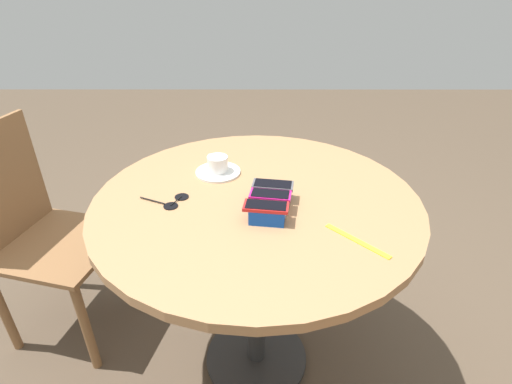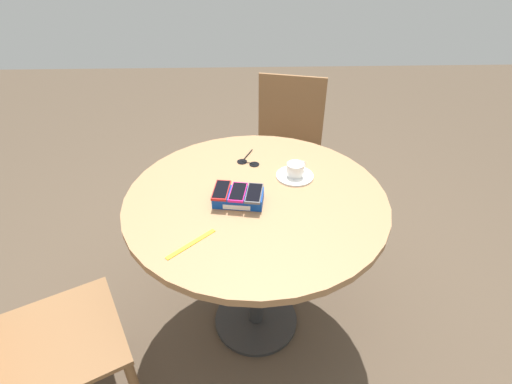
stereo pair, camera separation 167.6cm
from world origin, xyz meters
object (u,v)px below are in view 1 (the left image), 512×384
saucer (218,172)px  lanyard_strap (356,241)px  phone_magenta (270,195)px  chair_near_window (43,234)px  phone_box (269,203)px  phone_gray (272,185)px  coffee_cup (217,163)px  sunglasses (173,201)px  round_table (256,227)px  phone_red (265,206)px

saucer → lanyard_strap: size_ratio=0.78×
phone_magenta → chair_near_window: size_ratio=0.14×
phone_box → saucer: phone_box is taller
phone_gray → saucer: phone_gray is taller
coffee_cup → chair_near_window: 0.80m
coffee_cup → sunglasses: size_ratio=0.57×
phone_box → phone_gray: 0.07m
phone_magenta → phone_gray: 0.06m
coffee_cup → lanyard_strap: bearing=-134.3°
round_table → phone_gray: phone_gray is taller
round_table → lanyard_strap: bearing=-130.1°
coffee_cup → lanyard_strap: coffee_cup is taller
round_table → phone_red: bearing=-168.5°
round_table → sunglasses: bearing=96.1°
phone_box → coffee_cup: size_ratio=2.29×
round_table → phone_red: (-0.13, -0.03, 0.17)m
chair_near_window → lanyard_strap: bearing=-111.3°
phone_red → lanyard_strap: (-0.09, -0.24, -0.05)m
phone_red → phone_magenta: bearing=-12.4°
sunglasses → phone_box: bearing=-97.9°
phone_box → phone_red: (-0.06, 0.01, 0.03)m
saucer → lanyard_strap: bearing=-134.3°
phone_magenta → saucer: phone_magenta is taller
saucer → coffee_cup: 0.03m
phone_box → lanyard_strap: bearing=-124.6°
round_table → coffee_cup: size_ratio=11.88×
round_table → lanyard_strap: (-0.23, -0.27, 0.12)m
phone_red → chair_near_window: bearing=68.6°
phone_magenta → lanyard_strap: (-0.16, -0.23, -0.05)m
phone_gray → lanyard_strap: bearing=-135.0°
lanyard_strap → chair_near_window: (0.44, 1.14, -0.31)m
phone_red → lanyard_strap: size_ratio=0.67×
sunglasses → phone_red: bearing=-110.4°
lanyard_strap → chair_near_window: chair_near_window is taller
sunglasses → chair_near_window: bearing=68.2°
phone_red → sunglasses: 0.31m
coffee_cup → lanyard_strap: size_ratio=0.43×
round_table → chair_near_window: chair_near_window is taller
phone_gray → sunglasses: 0.31m
round_table → phone_gray: bearing=-99.6°
coffee_cup → phone_box: bearing=-143.5°
chair_near_window → saucer: bearing=-93.6°
phone_magenta → saucer: size_ratio=0.82×
phone_red → saucer: (0.30, 0.16, -0.05)m
lanyard_strap → phone_box: bearing=55.4°
phone_red → chair_near_window: chair_near_window is taller
phone_gray → coffee_cup: size_ratio=1.53×
round_table → phone_box: phone_box is taller
coffee_cup → phone_magenta: bearing=-143.3°
phone_box → round_table: bearing=30.0°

